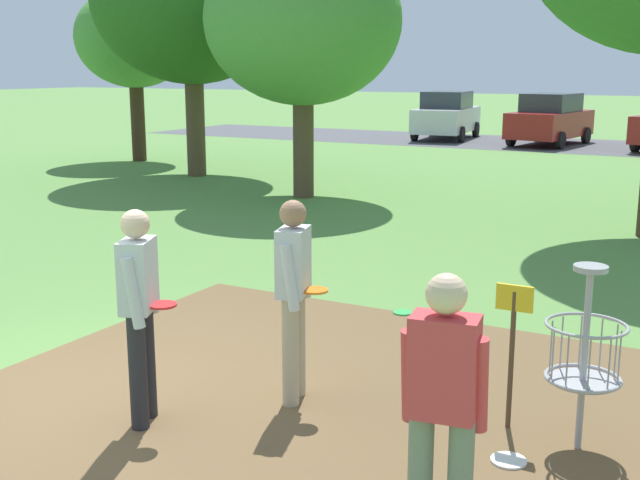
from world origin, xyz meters
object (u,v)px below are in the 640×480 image
at_px(disc_golf_basket, 576,349).
at_px(tree_near_right, 303,21).
at_px(tree_far_left, 134,38).
at_px(player_throwing, 294,289).
at_px(frisbee_near_basket, 509,461).
at_px(frisbee_far_left, 403,313).
at_px(parked_car_leftmost, 447,115).
at_px(player_waiting_right, 140,305).
at_px(player_waiting_left, 443,407).
at_px(parked_car_center_left, 550,119).

height_order(disc_golf_basket, tree_near_right, tree_near_right).
bearing_deg(tree_far_left, player_throwing, -44.86).
bearing_deg(frisbee_near_basket, disc_golf_basket, 54.74).
bearing_deg(tree_near_right, frisbee_far_left, -52.50).
relative_size(tree_near_right, parked_car_leftmost, 1.25).
relative_size(player_throwing, player_waiting_right, 1.00).
bearing_deg(tree_far_left, player_waiting_right, -48.71).
distance_m(player_waiting_left, parked_car_leftmost, 27.77).
bearing_deg(player_waiting_right, player_throwing, 49.12).
bearing_deg(disc_golf_basket, player_waiting_left, -100.31).
relative_size(disc_golf_basket, tree_near_right, 0.25).
xyz_separation_m(player_throwing, frisbee_far_left, (-0.14, 2.67, -0.96)).
relative_size(player_throwing, tree_far_left, 0.34).
distance_m(player_waiting_left, frisbee_far_left, 4.84).
height_order(frisbee_near_basket, tree_near_right, tree_near_right).
bearing_deg(disc_golf_basket, parked_car_center_left, 103.33).
height_order(player_throwing, player_waiting_left, same).
distance_m(frisbee_near_basket, frisbee_far_left, 3.53).
relative_size(player_waiting_right, tree_far_left, 0.34).
distance_m(player_throwing, tree_near_right, 11.12).
xyz_separation_m(frisbee_far_left, parked_car_center_left, (-3.25, 21.27, 0.91)).
distance_m(disc_golf_basket, tree_far_left, 20.09).
bearing_deg(tree_near_right, frisbee_near_basket, -53.18).
xyz_separation_m(player_waiting_left, player_waiting_right, (-2.70, 0.68, 0.00)).
distance_m(player_waiting_right, parked_car_center_left, 25.02).
xyz_separation_m(disc_golf_basket, parked_car_leftmost, (-9.75, 24.26, 0.17)).
height_order(disc_golf_basket, frisbee_near_basket, disc_golf_basket).
bearing_deg(tree_near_right, parked_car_center_left, 82.55).
relative_size(tree_near_right, parked_car_center_left, 1.24).
height_order(player_throwing, tree_far_left, tree_far_left).
height_order(player_waiting_left, frisbee_near_basket, player_waiting_left).
relative_size(disc_golf_basket, player_waiting_left, 0.81).
relative_size(player_waiting_left, frisbee_near_basket, 6.64).
relative_size(player_throwing, frisbee_near_basket, 6.64).
bearing_deg(frisbee_far_left, tree_far_left, 141.37).
bearing_deg(parked_car_center_left, player_waiting_right, -84.09).
xyz_separation_m(frisbee_near_basket, parked_car_leftmost, (-9.42, 24.72, 0.91)).
height_order(player_waiting_left, frisbee_far_left, player_waiting_left).
xyz_separation_m(player_waiting_left, tree_near_right, (-7.18, 11.01, 2.72)).
bearing_deg(tree_far_left, parked_car_leftmost, 64.36).
xyz_separation_m(disc_golf_basket, frisbee_near_basket, (-0.33, -0.46, -0.74)).
height_order(player_waiting_left, parked_car_leftmost, parked_car_leftmost).
bearing_deg(player_waiting_left, parked_car_center_left, 101.66).
xyz_separation_m(player_waiting_right, frisbee_near_basket, (2.71, 0.73, -0.96)).
distance_m(frisbee_near_basket, tree_near_right, 12.55).
relative_size(player_waiting_left, parked_car_center_left, 0.39).
relative_size(disc_golf_basket, frisbee_near_basket, 5.39).
distance_m(tree_near_right, parked_car_leftmost, 15.53).
xyz_separation_m(disc_golf_basket, tree_near_right, (-7.52, 9.14, 2.93)).
height_order(player_waiting_right, parked_car_leftmost, parked_car_leftmost).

